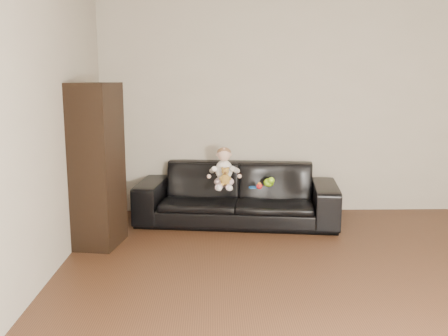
{
  "coord_description": "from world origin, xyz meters",
  "views": [
    {
      "loc": [
        -1.12,
        -3.39,
        1.67
      ],
      "look_at": [
        -1.0,
        2.14,
        0.66
      ],
      "focal_mm": 40.0,
      "sensor_mm": 36.0,
      "label": 1
    }
  ],
  "objects_px": {
    "toy_rattle": "(259,186)",
    "toy_blue_disc": "(253,187)",
    "toy_green": "(269,183)",
    "baby": "(224,170)",
    "teddy_bear": "(225,176)",
    "sofa": "(237,194)",
    "cabinet": "(97,166)"
  },
  "relations": [
    {
      "from": "cabinet",
      "to": "teddy_bear",
      "type": "xyz_separation_m",
      "value": [
        1.29,
        0.5,
        -0.22
      ]
    },
    {
      "from": "toy_green",
      "to": "baby",
      "type": "bearing_deg",
      "value": -178.16
    },
    {
      "from": "toy_rattle",
      "to": "toy_blue_disc",
      "type": "bearing_deg",
      "value": 134.59
    },
    {
      "from": "baby",
      "to": "toy_green",
      "type": "relative_size",
      "value": 3.24
    },
    {
      "from": "sofa",
      "to": "toy_green",
      "type": "height_order",
      "value": "sofa"
    },
    {
      "from": "toy_rattle",
      "to": "toy_blue_disc",
      "type": "relative_size",
      "value": 0.7
    },
    {
      "from": "toy_blue_disc",
      "to": "teddy_bear",
      "type": "bearing_deg",
      "value": -162.61
    },
    {
      "from": "baby",
      "to": "toy_green",
      "type": "height_order",
      "value": "baby"
    },
    {
      "from": "teddy_bear",
      "to": "toy_green",
      "type": "distance_m",
      "value": 0.53
    },
    {
      "from": "toy_green",
      "to": "toy_rattle",
      "type": "xyz_separation_m",
      "value": [
        -0.12,
        -0.12,
        -0.02
      ]
    },
    {
      "from": "sofa",
      "to": "toy_blue_disc",
      "type": "bearing_deg",
      "value": -36.14
    },
    {
      "from": "cabinet",
      "to": "toy_blue_disc",
      "type": "xyz_separation_m",
      "value": [
        1.6,
        0.6,
        -0.36
      ]
    },
    {
      "from": "baby",
      "to": "teddy_bear",
      "type": "bearing_deg",
      "value": -78.24
    },
    {
      "from": "sofa",
      "to": "toy_green",
      "type": "xyz_separation_m",
      "value": [
        0.35,
        -0.11,
        0.15
      ]
    },
    {
      "from": "sofa",
      "to": "baby",
      "type": "distance_m",
      "value": 0.36
    },
    {
      "from": "toy_green",
      "to": "toy_blue_disc",
      "type": "bearing_deg",
      "value": -163.08
    },
    {
      "from": "sofa",
      "to": "toy_green",
      "type": "bearing_deg",
      "value": -9.36
    },
    {
      "from": "toy_green",
      "to": "toy_blue_disc",
      "type": "distance_m",
      "value": 0.2
    },
    {
      "from": "cabinet",
      "to": "baby",
      "type": "bearing_deg",
      "value": 35.96
    },
    {
      "from": "cabinet",
      "to": "toy_rattle",
      "type": "xyz_separation_m",
      "value": [
        1.67,
        0.53,
        -0.34
      ]
    },
    {
      "from": "sofa",
      "to": "toy_blue_disc",
      "type": "height_order",
      "value": "sofa"
    },
    {
      "from": "baby",
      "to": "teddy_bear",
      "type": "distance_m",
      "value": 0.15
    },
    {
      "from": "cabinet",
      "to": "baby",
      "type": "height_order",
      "value": "cabinet"
    },
    {
      "from": "toy_green",
      "to": "sofa",
      "type": "bearing_deg",
      "value": 163.27
    },
    {
      "from": "toy_rattle",
      "to": "baby",
      "type": "bearing_deg",
      "value": 164.74
    },
    {
      "from": "cabinet",
      "to": "baby",
      "type": "xyz_separation_m",
      "value": [
        1.28,
        0.64,
        -0.17
      ]
    },
    {
      "from": "baby",
      "to": "toy_blue_disc",
      "type": "relative_size",
      "value": 4.77
    },
    {
      "from": "sofa",
      "to": "toy_rattle",
      "type": "bearing_deg",
      "value": -36.68
    },
    {
      "from": "cabinet",
      "to": "baby",
      "type": "relative_size",
      "value": 3.56
    },
    {
      "from": "cabinet",
      "to": "baby",
      "type": "distance_m",
      "value": 1.44
    },
    {
      "from": "sofa",
      "to": "teddy_bear",
      "type": "xyz_separation_m",
      "value": [
        -0.14,
        -0.26,
        0.26
      ]
    },
    {
      "from": "cabinet",
      "to": "toy_rattle",
      "type": "height_order",
      "value": "cabinet"
    }
  ]
}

